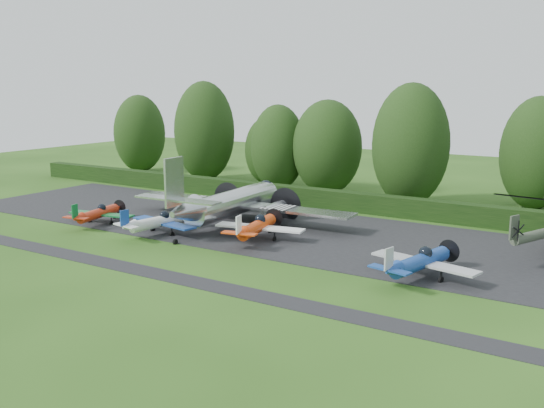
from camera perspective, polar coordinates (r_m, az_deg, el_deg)
The scene contains 17 objects.
ground at distance 47.41m, azimuth -5.52°, elevation -4.77°, with size 160.00×160.00×0.00m, color #254914.
apron at distance 55.39m, azimuth 0.80°, elevation -2.39°, with size 70.00×18.00×0.01m, color black.
taxiway_verge at distance 43.02m, azimuth -10.42°, elevation -6.57°, with size 70.00×2.00×0.00m, color black.
hedgerow at distance 64.82m, azimuth 5.86°, elevation -0.46°, with size 90.00×1.60×2.00m, color black.
transport_plane at distance 57.17m, azimuth -3.84°, elevation 0.14°, with size 23.30×17.87×7.47m.
light_plane_red at distance 59.42m, azimuth -16.02°, elevation -0.84°, with size 6.69×7.04×2.57m.
light_plane_white at distance 54.14m, azimuth -10.56°, elevation -1.64°, with size 7.28×7.65×2.80m.
light_plane_orange at distance 51.05m, azimuth -1.38°, elevation -2.13°, with size 7.75×8.14×2.98m.
light_plane_blue at distance 42.27m, azimuth 13.77°, elevation -5.28°, with size 7.74×8.14×2.97m.
tree_2 at distance 80.89m, azimuth -0.53°, elevation 5.05°, with size 5.75×5.75×8.82m.
tree_3 at distance 75.41m, azimuth 0.57°, elevation 5.32°, with size 6.77×6.77×10.67m.
tree_4 at distance 72.95m, azimuth 5.33°, elevation 5.22°, with size 6.27×6.27×11.06m.
tree_5 at distance 67.10m, azimuth 12.90°, elevation 5.44°, with size 8.30×8.30×13.28m.
tree_6 at distance 93.95m, azimuth -12.36°, elevation 6.49°, with size 7.65×7.65×11.58m.
tree_7 at distance 69.27m, azimuth 23.67°, elevation 4.39°, with size 7.52×7.52×11.91m.
tree_8 at distance 83.82m, azimuth -6.38°, elevation 6.82°, with size 8.26×8.26×13.55m.
tree_11 at distance 72.96m, azimuth 5.23°, elevation 5.34°, with size 8.32×8.32×11.33m.
Camera 1 is at (27.96, -36.04, 12.93)m, focal length 40.00 mm.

